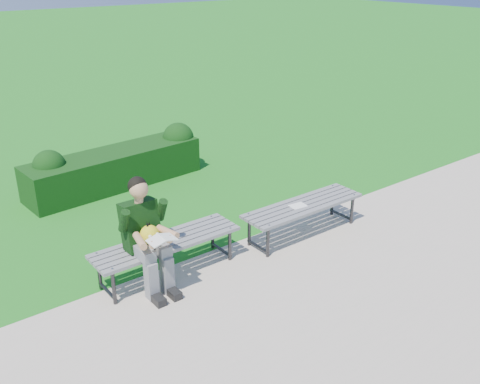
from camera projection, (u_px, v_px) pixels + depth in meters
ground at (214, 251)px, 6.97m from camera, size 80.00×80.00×0.00m
walkway at (308, 316)px, 5.69m from camera, size 30.00×3.50×0.02m
hedge at (117, 165)px, 8.93m from camera, size 3.09×0.98×0.85m
bench_left at (167, 244)px, 6.29m from camera, size 1.80×0.50×0.46m
bench_right at (303, 208)px, 7.22m from camera, size 1.80×0.50×0.46m
seated_boy at (146, 232)px, 5.93m from camera, size 0.56×0.76×1.31m
paper_sheet at (298, 206)px, 7.15m from camera, size 0.24×0.18×0.01m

